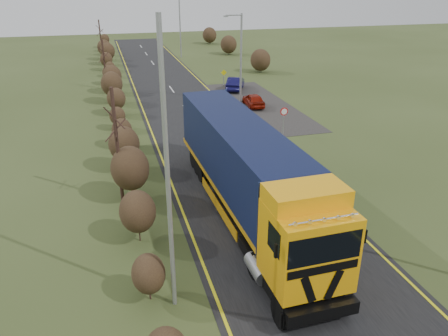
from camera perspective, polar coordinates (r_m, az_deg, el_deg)
The scene contains 13 objects.
ground at distance 21.20m, azimuth 5.55°, elevation -7.02°, with size 160.00×160.00×0.00m, color #36441D.
road at distance 29.79m, azimuth -1.26°, elevation 2.47°, with size 8.00×120.00×0.02m, color black.
layby at distance 40.71m, azimuth 4.16°, elevation 8.26°, with size 6.00×18.00×0.02m, color #292624.
lane_markings at distance 29.51m, azimuth -1.11°, elevation 2.30°, with size 7.52×116.00×0.01m.
hedgerow at distance 26.47m, azimuth -12.81°, elevation 2.81°, with size 2.24×102.04×6.05m.
lorry at distance 20.50m, azimuth 2.89°, elevation -0.00°, with size 3.14×16.22×4.51m.
car_red_hatchback at distance 39.98m, azimuth 3.87°, elevation 8.85°, with size 1.40×3.47×1.18m, color maroon.
car_blue_sedan at distance 46.08m, azimuth 1.48°, elevation 10.98°, with size 1.42×4.07×1.34m, color #0C0A3A.
streetlight_mid at distance 40.18m, azimuth 2.11°, elevation 14.43°, with size 1.70×0.18×7.94m.
streetlight_far at distance 65.54m, azimuth -5.88°, elevation 18.39°, with size 1.89×0.18×8.89m.
left_pole at distance 13.84m, azimuth -7.36°, elevation -1.40°, with size 0.16×0.16×9.92m, color gray.
speed_sign at distance 32.31m, azimuth 7.81°, elevation 6.70°, with size 0.59×0.10×2.13m.
warning_board at distance 48.11m, azimuth -0.03°, elevation 11.94°, with size 0.64×0.11×1.69m.
Camera 1 is at (-6.83, -16.92, 10.77)m, focal length 35.00 mm.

